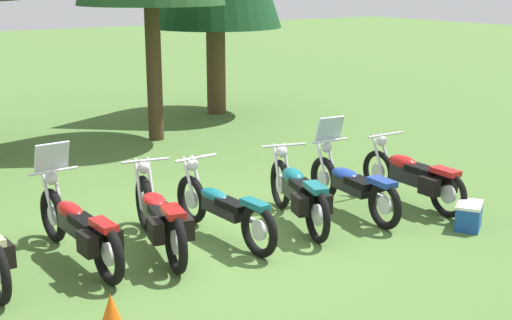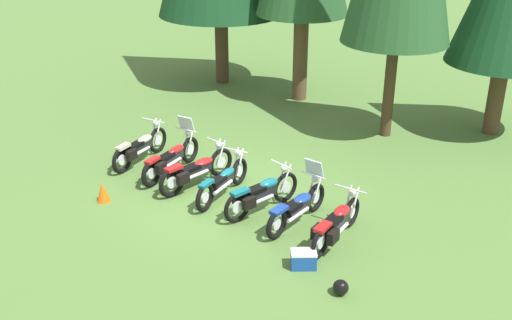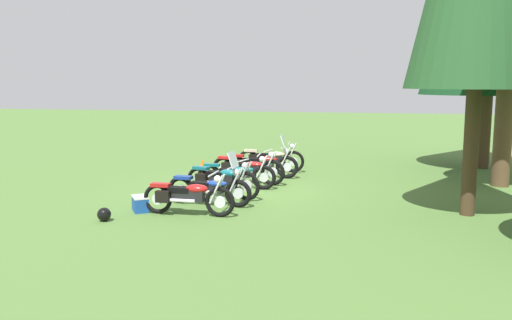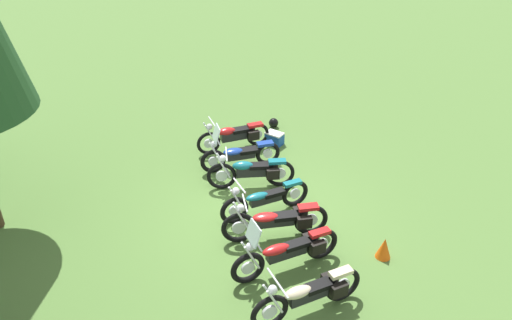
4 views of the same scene
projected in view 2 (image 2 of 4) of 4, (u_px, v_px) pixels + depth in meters
The scene contains 11 objects.
ground_plane at pixel (227, 196), 14.70m from camera, with size 80.00×80.00×0.00m, color #4C7033.
motorcycle_0 at pixel (139, 147), 16.25m from camera, with size 0.77×2.25×1.02m.
motorcycle_1 at pixel (171, 158), 15.61m from camera, with size 0.64×2.39×1.37m.
motorcycle_2 at pixel (196, 170), 14.97m from camera, with size 0.86×2.33×1.03m.
motorcycle_3 at pixel (223, 181), 14.50m from camera, with size 0.65×2.26×1.00m.
motorcycle_4 at pixel (261, 193), 13.80m from camera, with size 0.93×2.15×1.03m.
motorcycle_5 at pixel (298, 206), 13.33m from camera, with size 0.65×2.19×1.35m.
motorcycle_6 at pixel (336, 223), 12.65m from camera, with size 0.73×2.17×1.00m.
picnic_cooler at pixel (304, 259), 11.91m from camera, with size 0.60×0.55×0.36m.
traffic_cone at pixel (103, 192), 14.36m from camera, with size 0.32×0.32×0.48m, color #EA590F.
dropped_helmet at pixel (341, 287), 11.14m from camera, with size 0.30×0.30×0.30m, color black.
Camera 2 is at (7.56, -10.58, 6.95)m, focal length 42.46 mm.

